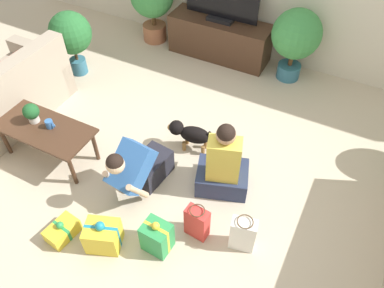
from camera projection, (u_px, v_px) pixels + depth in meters
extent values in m
plane|color=beige|center=(187.00, 180.00, 4.00)|extent=(16.00, 16.00, 0.00)
cube|color=tan|center=(42.00, 66.00, 4.92)|extent=(0.87, 0.16, 0.61)
cube|color=red|center=(16.00, 70.00, 4.39)|extent=(0.18, 0.34, 0.32)
cube|color=#472D1E|center=(44.00, 128.00, 3.94)|extent=(1.07, 0.50, 0.03)
cylinder|color=#472D1E|center=(5.00, 140.00, 4.13)|extent=(0.04, 0.04, 0.41)
cylinder|color=#472D1E|center=(72.00, 170.00, 3.83)|extent=(0.04, 0.04, 0.41)
cylinder|color=#472D1E|center=(30.00, 119.00, 4.36)|extent=(0.04, 0.04, 0.41)
cylinder|color=#472D1E|center=(95.00, 146.00, 4.06)|extent=(0.04, 0.04, 0.41)
cube|color=#472D1E|center=(220.00, 38.00, 5.43)|extent=(1.46, 0.47, 0.57)
cube|color=black|center=(221.00, 19.00, 5.20)|extent=(0.37, 0.20, 0.05)
cylinder|color=#A36042|center=(155.00, 32.00, 5.85)|extent=(0.36, 0.36, 0.26)
cylinder|color=brown|center=(154.00, 19.00, 5.69)|extent=(0.06, 0.06, 0.19)
cylinder|color=#336B84|center=(79.00, 66.00, 5.26)|extent=(0.22, 0.22, 0.22)
cylinder|color=brown|center=(76.00, 54.00, 5.12)|extent=(0.04, 0.04, 0.17)
sphere|color=#286B33|center=(70.00, 33.00, 4.89)|extent=(0.56, 0.56, 0.56)
cylinder|color=#336B84|center=(288.00, 71.00, 5.19)|extent=(0.31, 0.31, 0.20)
cylinder|color=brown|center=(291.00, 59.00, 5.04)|extent=(0.06, 0.06, 0.19)
sphere|color=#3D8E47|center=(297.00, 34.00, 4.77)|extent=(0.64, 0.64, 0.64)
cube|color=#23232D|center=(151.00, 167.00, 3.94)|extent=(0.33, 0.47, 0.28)
cube|color=#3366AD|center=(131.00, 166.00, 3.57)|extent=(0.37, 0.52, 0.45)
sphere|color=beige|center=(115.00, 165.00, 3.32)|extent=(0.18, 0.18, 0.18)
sphere|color=black|center=(115.00, 162.00, 3.30)|extent=(0.16, 0.16, 0.16)
cylinder|color=beige|center=(115.00, 178.00, 3.70)|extent=(0.09, 0.27, 0.39)
cylinder|color=beige|center=(138.00, 191.00, 3.59)|extent=(0.09, 0.27, 0.39)
cube|color=#283351|center=(222.00, 178.00, 3.87)|extent=(0.62, 0.55, 0.24)
cube|color=gold|center=(224.00, 159.00, 3.57)|extent=(0.37, 0.29, 0.48)
sphere|color=tan|center=(226.00, 135.00, 3.34)|extent=(0.19, 0.19, 0.19)
sphere|color=black|center=(226.00, 133.00, 3.31)|extent=(0.17, 0.17, 0.17)
cylinder|color=tan|center=(238.00, 150.00, 3.75)|extent=(0.14, 0.26, 0.06)
cylinder|color=tan|center=(212.00, 147.00, 3.77)|extent=(0.14, 0.26, 0.06)
ellipsoid|color=black|center=(195.00, 135.00, 4.16)|extent=(0.37, 0.24, 0.20)
sphere|color=black|center=(176.00, 128.00, 4.16)|extent=(0.17, 0.17, 0.17)
sphere|color=olive|center=(171.00, 127.00, 4.19)|extent=(0.08, 0.08, 0.08)
cylinder|color=black|center=(213.00, 136.00, 4.08)|extent=(0.12, 0.05, 0.13)
cylinder|color=olive|center=(187.00, 139.00, 4.33)|extent=(0.04, 0.04, 0.12)
cylinder|color=olive|center=(184.00, 146.00, 4.26)|extent=(0.04, 0.04, 0.12)
cylinder|color=olive|center=(206.00, 144.00, 4.28)|extent=(0.04, 0.04, 0.12)
cylinder|color=olive|center=(203.00, 150.00, 4.21)|extent=(0.04, 0.04, 0.12)
cube|color=yellow|center=(63.00, 231.00, 3.50)|extent=(0.24, 0.33, 0.15)
cube|color=#2D934C|center=(63.00, 231.00, 3.50)|extent=(0.20, 0.06, 0.15)
sphere|color=#2D934C|center=(60.00, 225.00, 3.43)|extent=(0.07, 0.07, 0.07)
cube|color=#2D934C|center=(157.00, 237.00, 3.35)|extent=(0.26, 0.22, 0.33)
cube|color=yellow|center=(157.00, 237.00, 3.35)|extent=(0.25, 0.04, 0.33)
sphere|color=yellow|center=(156.00, 226.00, 3.21)|extent=(0.07, 0.07, 0.07)
cube|color=yellow|center=(103.00, 236.00, 3.38)|extent=(0.37, 0.34, 0.28)
cube|color=teal|center=(103.00, 236.00, 3.38)|extent=(0.30, 0.14, 0.29)
sphere|color=teal|center=(100.00, 226.00, 3.26)|extent=(0.09, 0.09, 0.09)
cube|color=white|center=(243.00, 234.00, 3.34)|extent=(0.25, 0.17, 0.38)
torus|color=#4C3823|center=(245.00, 222.00, 3.19)|extent=(0.17, 0.17, 0.01)
cube|color=red|center=(197.00, 223.00, 3.43)|extent=(0.23, 0.14, 0.36)
torus|color=#4C3823|center=(197.00, 210.00, 3.29)|extent=(0.15, 0.15, 0.01)
cylinder|color=#386BAD|center=(49.00, 124.00, 3.90)|extent=(0.08, 0.08, 0.09)
torus|color=#386BAD|center=(53.00, 125.00, 3.88)|extent=(0.06, 0.01, 0.06)
cylinder|color=beige|center=(34.00, 119.00, 3.97)|extent=(0.11, 0.11, 0.07)
sphere|color=#1E5628|center=(31.00, 111.00, 3.89)|extent=(0.17, 0.17, 0.17)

